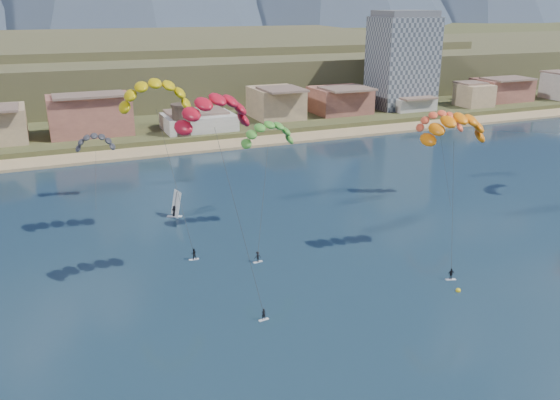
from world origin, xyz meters
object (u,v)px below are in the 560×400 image
(kitesurfer_red, at_px, (214,106))
(kitesurfer_orange, at_px, (456,124))
(watchtower, at_px, (182,119))
(kitesurfer_green, at_px, (268,131))
(windsurfer, at_px, (175,209))
(apartment_tower, at_px, (402,60))
(buoy, at_px, (458,290))
(kitesurfer_yellow, at_px, (155,90))

(kitesurfer_red, height_order, kitesurfer_orange, kitesurfer_red)
(watchtower, distance_m, kitesurfer_green, 69.26)
(kitesurfer_orange, xyz_separation_m, windsurfer, (-35.97, 31.12, -18.84))
(kitesurfer_green, bearing_deg, watchtower, 88.77)
(kitesurfer_orange, bearing_deg, apartment_tower, 59.79)
(watchtower, distance_m, kitesurfer_red, 88.35)
(kitesurfer_green, bearing_deg, apartment_tower, 45.32)
(kitesurfer_green, height_order, buoy, kitesurfer_green)
(watchtower, bearing_deg, kitesurfer_yellow, -106.31)
(kitesurfer_red, relative_size, kitesurfer_orange, 1.20)
(apartment_tower, bearing_deg, kitesurfer_red, -133.93)
(kitesurfer_yellow, bearing_deg, windsurfer, 64.75)
(kitesurfer_orange, distance_m, windsurfer, 51.16)
(kitesurfer_red, height_order, buoy, kitesurfer_red)
(watchtower, relative_size, kitesurfer_orange, 0.36)
(apartment_tower, height_order, watchtower, apartment_tower)
(watchtower, relative_size, kitesurfer_yellow, 0.31)
(watchtower, xyz_separation_m, buoy, (13.95, -99.94, -6.25))
(kitesurfer_red, relative_size, buoy, 40.65)
(buoy, bearing_deg, kitesurfer_orange, 60.80)
(kitesurfer_green, relative_size, windsurfer, 4.45)
(kitesurfer_orange, relative_size, windsurfer, 4.87)
(watchtower, xyz_separation_m, kitesurfer_orange, (20.73, -87.80, 14.01))
(kitesurfer_yellow, bearing_deg, watchtower, 73.69)
(apartment_tower, relative_size, kitesurfer_yellow, 1.15)
(kitesurfer_orange, bearing_deg, buoy, -119.20)
(kitesurfer_red, xyz_separation_m, windsurfer, (0.12, 28.31, -23.44))
(apartment_tower, height_order, kitesurfer_orange, apartment_tower)
(apartment_tower, xyz_separation_m, buoy, (-66.05, -113.94, -17.70))
(kitesurfer_red, height_order, windsurfer, kitesurfer_red)
(kitesurfer_yellow, relative_size, kitesurfer_green, 1.29)
(watchtower, bearing_deg, kitesurfer_red, -100.24)
(watchtower, height_order, windsurfer, watchtower)
(watchtower, height_order, kitesurfer_green, kitesurfer_green)
(watchtower, bearing_deg, kitesurfer_green, -91.23)
(windsurfer, height_order, buoy, windsurfer)
(windsurfer, relative_size, buoy, 6.97)
(apartment_tower, height_order, windsurfer, apartment_tower)
(kitesurfer_yellow, xyz_separation_m, kitesurfer_green, (17.32, -4.16, -7.04))
(kitesurfer_yellow, height_order, buoy, kitesurfer_yellow)
(apartment_tower, height_order, buoy, apartment_tower)
(apartment_tower, xyz_separation_m, kitesurfer_green, (-81.47, -82.39, -0.59))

